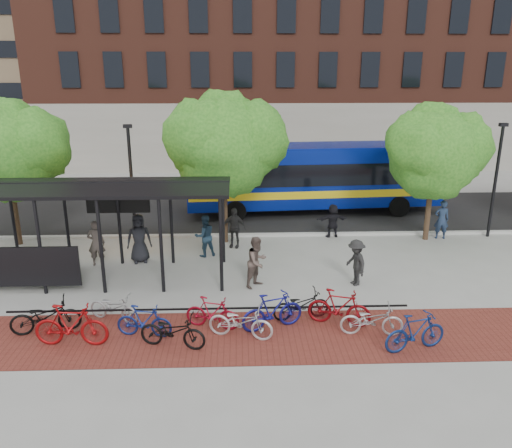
{
  "coord_description": "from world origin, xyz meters",
  "views": [
    {
      "loc": [
        -2.39,
        -17.66,
        7.3
      ],
      "look_at": [
        -1.73,
        0.72,
        1.6
      ],
      "focal_mm": 35.0,
      "sensor_mm": 36.0,
      "label": 1
    }
  ],
  "objects_px": {
    "bike_1": "(71,325)",
    "bike_6": "(241,322)",
    "tree_a": "(8,147)",
    "bike_0": "(45,316)",
    "bike_3": "(144,321)",
    "bike_4": "(173,331)",
    "bike_8": "(301,305)",
    "pedestrian_7": "(442,220)",
    "lamp_post_left": "(132,180)",
    "bike_2": "(114,307)",
    "pedestrian_1": "(96,243)",
    "bus_shelter": "(75,198)",
    "bus": "(313,174)",
    "bike_5": "(212,313)",
    "pedestrian_4": "(234,228)",
    "pedestrian_0": "(139,238)",
    "bike_9": "(339,307)",
    "bike_7": "(272,311)",
    "tree_b": "(226,141)",
    "pedestrian_8": "(257,262)",
    "pedestrian_2": "(205,236)",
    "pedestrian_5": "(333,221)",
    "lamp_post_right": "(496,177)",
    "tree_c": "(436,149)",
    "pedestrian_9": "(356,263)",
    "bike_10": "(372,320)"
  },
  "relations": [
    {
      "from": "bike_1",
      "to": "bike_6",
      "type": "height_order",
      "value": "bike_1"
    },
    {
      "from": "tree_a",
      "to": "bike_0",
      "type": "distance_m",
      "value": 9.56
    },
    {
      "from": "bike_3",
      "to": "bike_4",
      "type": "xyz_separation_m",
      "value": [
        0.88,
        -0.6,
        0.01
      ]
    },
    {
      "from": "bike_8",
      "to": "pedestrian_7",
      "type": "xyz_separation_m",
      "value": [
        7.21,
        7.37,
        0.42
      ]
    },
    {
      "from": "lamp_post_left",
      "to": "bike_2",
      "type": "height_order",
      "value": "lamp_post_left"
    },
    {
      "from": "bike_1",
      "to": "pedestrian_7",
      "type": "bearing_deg",
      "value": -54.53
    },
    {
      "from": "pedestrian_1",
      "to": "bus_shelter",
      "type": "bearing_deg",
      "value": 75.57
    },
    {
      "from": "tree_a",
      "to": "bus",
      "type": "distance_m",
      "value": 14.45
    },
    {
      "from": "bike_5",
      "to": "bike_6",
      "type": "bearing_deg",
      "value": -107.9
    },
    {
      "from": "bike_2",
      "to": "pedestrian_4",
      "type": "bearing_deg",
      "value": -6.49
    },
    {
      "from": "bus",
      "to": "pedestrian_0",
      "type": "relative_size",
      "value": 6.84
    },
    {
      "from": "bike_9",
      "to": "pedestrian_0",
      "type": "bearing_deg",
      "value": 69.94
    },
    {
      "from": "bike_6",
      "to": "bike_7",
      "type": "xyz_separation_m",
      "value": [
        0.93,
        0.47,
        0.08
      ]
    },
    {
      "from": "tree_b",
      "to": "pedestrian_8",
      "type": "bearing_deg",
      "value": -76.81
    },
    {
      "from": "pedestrian_2",
      "to": "bike_6",
      "type": "bearing_deg",
      "value": 80.82
    },
    {
      "from": "pedestrian_0",
      "to": "pedestrian_5",
      "type": "bearing_deg",
      "value": 6.3
    },
    {
      "from": "bike_9",
      "to": "pedestrian_4",
      "type": "relative_size",
      "value": 1.08
    },
    {
      "from": "lamp_post_right",
      "to": "bike_7",
      "type": "xyz_separation_m",
      "value": [
        -10.44,
        -8.16,
        -2.17
      ]
    },
    {
      "from": "lamp_post_left",
      "to": "bike_8",
      "type": "height_order",
      "value": "lamp_post_left"
    },
    {
      "from": "tree_c",
      "to": "pedestrian_0",
      "type": "distance_m",
      "value": 12.99
    },
    {
      "from": "bike_7",
      "to": "lamp_post_left",
      "type": "bearing_deg",
      "value": 14.14
    },
    {
      "from": "pedestrian_1",
      "to": "pedestrian_9",
      "type": "bearing_deg",
      "value": 163.77
    },
    {
      "from": "bike_0",
      "to": "bike_6",
      "type": "height_order",
      "value": "bike_0"
    },
    {
      "from": "pedestrian_4",
      "to": "pedestrian_9",
      "type": "xyz_separation_m",
      "value": [
        4.3,
        -4.08,
        -0.04
      ]
    },
    {
      "from": "pedestrian_4",
      "to": "pedestrian_1",
      "type": "bearing_deg",
      "value": -144.98
    },
    {
      "from": "bike_4",
      "to": "pedestrian_9",
      "type": "height_order",
      "value": "pedestrian_9"
    },
    {
      "from": "bus_shelter",
      "to": "pedestrian_7",
      "type": "xyz_separation_m",
      "value": [
        14.82,
        3.88,
        -2.11
      ]
    },
    {
      "from": "pedestrian_8",
      "to": "bike_4",
      "type": "bearing_deg",
      "value": -169.71
    },
    {
      "from": "bike_9",
      "to": "tree_a",
      "type": "bearing_deg",
      "value": 76.2
    },
    {
      "from": "bike_4",
      "to": "bike_5",
      "type": "height_order",
      "value": "same"
    },
    {
      "from": "lamp_post_left",
      "to": "pedestrian_8",
      "type": "relative_size",
      "value": 2.82
    },
    {
      "from": "pedestrian_1",
      "to": "pedestrian_2",
      "type": "height_order",
      "value": "pedestrian_1"
    },
    {
      "from": "tree_a",
      "to": "bike_10",
      "type": "bearing_deg",
      "value": -32.18
    },
    {
      "from": "bike_2",
      "to": "bike_6",
      "type": "bearing_deg",
      "value": -83.87
    },
    {
      "from": "tree_b",
      "to": "lamp_post_left",
      "type": "relative_size",
      "value": 1.26
    },
    {
      "from": "bike_4",
      "to": "bike_1",
      "type": "bearing_deg",
      "value": 100.34
    },
    {
      "from": "tree_a",
      "to": "pedestrian_4",
      "type": "distance_m",
      "value": 9.93
    },
    {
      "from": "bike_0",
      "to": "bike_3",
      "type": "distance_m",
      "value": 2.9
    },
    {
      "from": "bus_shelter",
      "to": "bike_5",
      "type": "bearing_deg",
      "value": -38.83
    },
    {
      "from": "tree_a",
      "to": "bike_3",
      "type": "distance_m",
      "value": 11.31
    },
    {
      "from": "bike_6",
      "to": "pedestrian_1",
      "type": "xyz_separation_m",
      "value": [
        -5.54,
        5.72,
        0.41
      ]
    },
    {
      "from": "tree_b",
      "to": "lamp_post_left",
      "type": "xyz_separation_m",
      "value": [
        -4.1,
        0.25,
        -1.71
      ]
    },
    {
      "from": "bus_shelter",
      "to": "tree_a",
      "type": "relative_size",
      "value": 1.72
    },
    {
      "from": "bike_6",
      "to": "pedestrian_9",
      "type": "height_order",
      "value": "pedestrian_9"
    },
    {
      "from": "bike_7",
      "to": "pedestrian_7",
      "type": "xyz_separation_m",
      "value": [
        8.13,
        7.96,
        0.31
      ]
    },
    {
      "from": "tree_b",
      "to": "bike_9",
      "type": "bearing_deg",
      "value": -65.91
    },
    {
      "from": "bike_3",
      "to": "pedestrian_2",
      "type": "distance_m",
      "value": 6.56
    },
    {
      "from": "bike_8",
      "to": "pedestrian_0",
      "type": "bearing_deg",
      "value": 38.06
    },
    {
      "from": "bike_6",
      "to": "pedestrian_4",
      "type": "relative_size",
      "value": 1.08
    },
    {
      "from": "bike_7",
      "to": "bike_8",
      "type": "relative_size",
      "value": 1.08
    }
  ]
}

